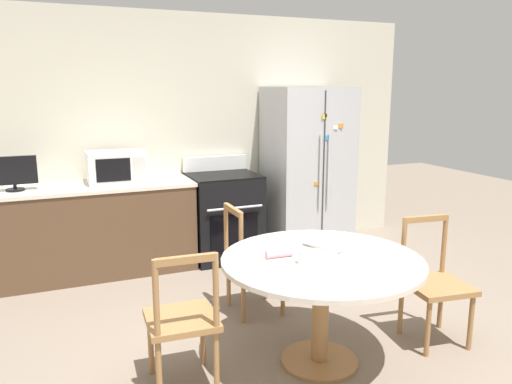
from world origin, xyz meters
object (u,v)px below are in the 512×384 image
object	(u,v)px
refrigerator	(307,170)
microwave	(116,167)
candle_glass	(304,258)
dining_chair_left	(182,321)
countertop_tv	(14,172)
dining_chair_right	(435,284)
dining_chair_far	(252,261)
oven_range	(224,215)

from	to	relation	value
refrigerator	microwave	size ratio (longest dim) A/B	3.34
candle_glass	dining_chair_left	bearing A→B (deg)	169.63
refrigerator	candle_glass	bearing A→B (deg)	-118.73
countertop_tv	dining_chair_right	xyz separation A→B (m)	(2.81, -2.33, -0.64)
countertop_tv	dining_chair_right	distance (m)	3.71
microwave	dining_chair_left	world-z (taller)	microwave
microwave	candle_glass	size ratio (longest dim) A/B	6.45
refrigerator	dining_chair_far	bearing A→B (deg)	-132.51
oven_range	countertop_tv	xyz separation A→B (m)	(-2.00, 0.00, 0.60)
oven_range	microwave	size ratio (longest dim) A/B	1.97
oven_range	candle_glass	xyz separation A→B (m)	(-0.27, -2.33, 0.31)
countertop_tv	candle_glass	xyz separation A→B (m)	(1.73, -2.34, -0.29)
refrigerator	oven_range	bearing A→B (deg)	177.20
dining_chair_far	microwave	bearing A→B (deg)	-148.97
refrigerator	dining_chair_far	size ratio (longest dim) A/B	2.03
refrigerator	countertop_tv	xyz separation A→B (m)	(-2.98, 0.05, 0.16)
dining_chair_far	dining_chair_left	bearing A→B (deg)	-44.08
oven_range	countertop_tv	size ratio (longest dim) A/B	2.70
oven_range	candle_glass	size ratio (longest dim) A/B	12.69
dining_chair_left	candle_glass	bearing A→B (deg)	-7.23
dining_chair_far	candle_glass	world-z (taller)	dining_chair_far
dining_chair_left	microwave	bearing A→B (deg)	94.86
countertop_tv	dining_chair_far	bearing A→B (deg)	-37.83
countertop_tv	dining_chair_right	size ratio (longest dim) A/B	0.44
candle_glass	refrigerator	bearing A→B (deg)	61.27
refrigerator	dining_chair_left	xyz separation A→B (m)	(-2.01, -2.15, -0.48)
dining_chair_far	dining_chair_left	world-z (taller)	same
countertop_tv	candle_glass	bearing A→B (deg)	-53.45
dining_chair_far	dining_chair_right	distance (m)	1.41
microwave	candle_glass	world-z (taller)	microwave
dining_chair_left	dining_chair_right	distance (m)	1.84
oven_range	dining_chair_right	distance (m)	2.46
candle_glass	oven_range	bearing A→B (deg)	83.36
candle_glass	dining_chair_right	bearing A→B (deg)	0.43
microwave	countertop_tv	world-z (taller)	countertop_tv
microwave	dining_chair_far	world-z (taller)	microwave
microwave	dining_chair_left	size ratio (longest dim) A/B	0.61
oven_range	dining_chair_far	xyz separation A→B (m)	(-0.23, -1.37, -0.03)
dining_chair_left	candle_glass	distance (m)	0.84
refrigerator	microwave	distance (m)	2.08
oven_range	dining_chair_right	size ratio (longest dim) A/B	1.20
microwave	candle_glass	bearing A→B (deg)	-70.98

